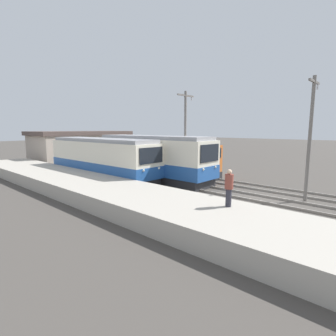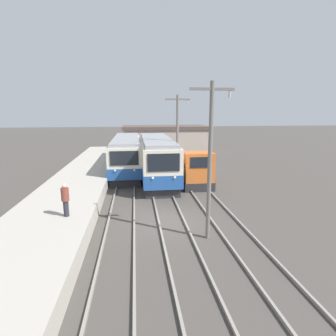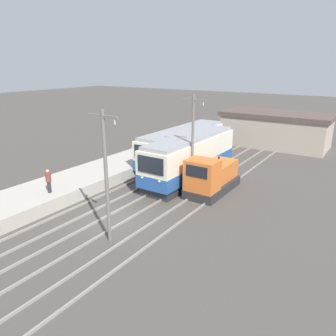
# 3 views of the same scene
# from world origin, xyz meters

# --- Properties ---
(ground_plane) EXTENTS (200.00, 200.00, 0.00)m
(ground_plane) POSITION_xyz_m (0.00, 0.00, 0.00)
(ground_plane) COLOR #47423D
(platform_left) EXTENTS (4.50, 54.00, 0.93)m
(platform_left) POSITION_xyz_m (-6.25, 0.00, 0.47)
(platform_left) COLOR #ADA599
(platform_left) RESTS_ON ground
(track_left) EXTENTS (1.54, 60.00, 0.14)m
(track_left) POSITION_xyz_m (-2.60, 0.00, 0.07)
(track_left) COLOR gray
(track_left) RESTS_ON ground
(track_center) EXTENTS (1.54, 60.00, 0.14)m
(track_center) POSITION_xyz_m (0.20, 0.00, 0.07)
(track_center) COLOR gray
(track_center) RESTS_ON ground
(track_right) EXTENTS (1.54, 60.00, 0.14)m
(track_right) POSITION_xyz_m (3.20, 0.00, 0.07)
(track_right) COLOR gray
(track_right) RESTS_ON ground
(commuter_train_left) EXTENTS (2.84, 12.55, 3.58)m
(commuter_train_left) POSITION_xyz_m (-2.60, 13.21, 1.67)
(commuter_train_left) COLOR #28282B
(commuter_train_left) RESTS_ON ground
(commuter_train_center) EXTENTS (2.84, 11.76, 3.81)m
(commuter_train_center) POSITION_xyz_m (0.20, 9.75, 1.76)
(commuter_train_center) COLOR #28282B
(commuter_train_center) RESTS_ON ground
(shunting_locomotive) EXTENTS (2.40, 5.57, 3.00)m
(shunting_locomotive) POSITION_xyz_m (3.20, 7.77, 1.21)
(shunting_locomotive) COLOR #28282B
(shunting_locomotive) RESTS_ON ground
(catenary_mast_near) EXTENTS (2.00, 0.20, 7.42)m
(catenary_mast_near) POSITION_xyz_m (1.71, -2.05, 4.03)
(catenary_mast_near) COLOR slate
(catenary_mast_near) RESTS_ON ground
(catenary_mast_mid) EXTENTS (2.00, 0.20, 7.42)m
(catenary_mast_mid) POSITION_xyz_m (1.71, 7.36, 4.03)
(catenary_mast_mid) COLOR slate
(catenary_mast_mid) RESTS_ON ground
(person_on_platform) EXTENTS (0.38, 0.38, 1.69)m
(person_on_platform) POSITION_xyz_m (-5.25, -0.67, 1.86)
(person_on_platform) COLOR #282833
(person_on_platform) RESTS_ON platform_left
(station_building) EXTENTS (12.60, 6.30, 4.06)m
(station_building) POSITION_xyz_m (2.84, 26.00, 2.05)
(station_building) COLOR #AD9E8E
(station_building) RESTS_ON ground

